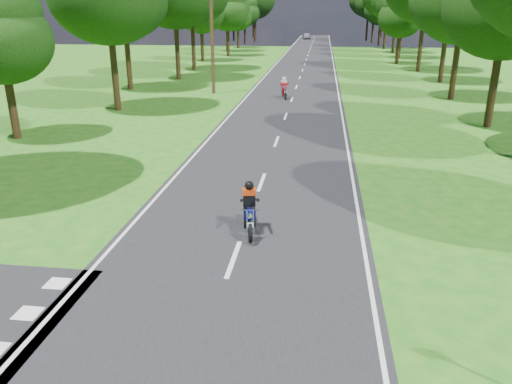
# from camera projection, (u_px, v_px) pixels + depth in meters

# --- Properties ---
(ground) EXTENTS (160.00, 160.00, 0.00)m
(ground) POSITION_uv_depth(u_px,v_px,m) (218.00, 303.00, 10.66)
(ground) COLOR #1C6116
(ground) RESTS_ON ground
(main_road) EXTENTS (7.00, 140.00, 0.02)m
(main_road) POSITION_uv_depth(u_px,v_px,m) (305.00, 64.00, 57.22)
(main_road) COLOR black
(main_road) RESTS_ON ground
(road_markings) EXTENTS (7.40, 140.00, 0.01)m
(road_markings) POSITION_uv_depth(u_px,v_px,m) (303.00, 66.00, 55.49)
(road_markings) COLOR silver
(road_markings) RESTS_ON main_road
(telegraph_pole) EXTENTS (1.20, 0.26, 8.00)m
(telegraph_pole) POSITION_uv_depth(u_px,v_px,m) (212.00, 37.00, 36.06)
(telegraph_pole) COLOR #382616
(telegraph_pole) RESTS_ON ground
(rider_near_blue) EXTENTS (0.85, 1.79, 1.43)m
(rider_near_blue) POSITION_uv_depth(u_px,v_px,m) (249.00, 208.00, 13.85)
(rider_near_blue) COLOR navy
(rider_near_blue) RESTS_ON main_road
(rider_far_red) EXTENTS (0.94, 1.85, 1.47)m
(rider_far_red) POSITION_uv_depth(u_px,v_px,m) (284.00, 88.00, 35.09)
(rider_far_red) COLOR #A20C1A
(rider_far_red) RESTS_ON main_road
(distant_car) EXTENTS (2.12, 4.10, 1.33)m
(distant_car) POSITION_uv_depth(u_px,v_px,m) (307.00, 36.00, 106.09)
(distant_car) COLOR #B5B6BC
(distant_car) RESTS_ON main_road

